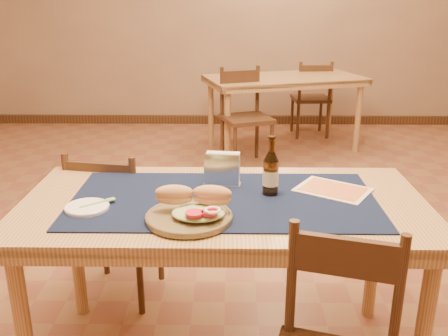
{
  "coord_description": "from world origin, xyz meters",
  "views": [
    {
      "loc": [
        0.03,
        -2.62,
        1.51
      ],
      "look_at": [
        0.0,
        -0.7,
        0.85
      ],
      "focal_mm": 40.0,
      "sensor_mm": 36.0,
      "label": 1
    }
  ],
  "objects_px": {
    "main_table": "(224,219)",
    "napkin_holder": "(222,170)",
    "back_table": "(284,85)",
    "beer_bottle": "(271,173)",
    "chair_main_far": "(115,222)",
    "sandwich_plate": "(192,211)"
  },
  "relations": [
    {
      "from": "sandwich_plate",
      "to": "main_table",
      "type": "bearing_deg",
      "value": 60.29
    },
    {
      "from": "back_table",
      "to": "napkin_holder",
      "type": "height_order",
      "value": "napkin_holder"
    },
    {
      "from": "sandwich_plate",
      "to": "beer_bottle",
      "type": "distance_m",
      "value": 0.39
    },
    {
      "from": "back_table",
      "to": "napkin_holder",
      "type": "distance_m",
      "value": 3.1
    },
    {
      "from": "back_table",
      "to": "beer_bottle",
      "type": "relative_size",
      "value": 6.98
    },
    {
      "from": "chair_main_far",
      "to": "sandwich_plate",
      "type": "distance_m",
      "value": 0.87
    },
    {
      "from": "chair_main_far",
      "to": "beer_bottle",
      "type": "distance_m",
      "value": 0.95
    },
    {
      "from": "beer_bottle",
      "to": "napkin_holder",
      "type": "xyz_separation_m",
      "value": [
        -0.2,
        0.1,
        -0.02
      ]
    },
    {
      "from": "main_table",
      "to": "napkin_holder",
      "type": "height_order",
      "value": "napkin_holder"
    },
    {
      "from": "main_table",
      "to": "beer_bottle",
      "type": "distance_m",
      "value": 0.26
    },
    {
      "from": "main_table",
      "to": "sandwich_plate",
      "type": "relative_size",
      "value": 5.1
    },
    {
      "from": "back_table",
      "to": "napkin_holder",
      "type": "xyz_separation_m",
      "value": [
        -0.57,
        -3.04,
        0.15
      ]
    },
    {
      "from": "main_table",
      "to": "back_table",
      "type": "relative_size",
      "value": 0.95
    },
    {
      "from": "main_table",
      "to": "beer_bottle",
      "type": "xyz_separation_m",
      "value": [
        0.19,
        0.05,
        0.18
      ]
    },
    {
      "from": "chair_main_far",
      "to": "main_table",
      "type": "bearing_deg",
      "value": -39.83
    },
    {
      "from": "main_table",
      "to": "beer_bottle",
      "type": "height_order",
      "value": "beer_bottle"
    },
    {
      "from": "back_table",
      "to": "chair_main_far",
      "type": "height_order",
      "value": "chair_main_far"
    },
    {
      "from": "back_table",
      "to": "chair_main_far",
      "type": "xyz_separation_m",
      "value": [
        -1.12,
        -2.73,
        -0.24
      ]
    },
    {
      "from": "main_table",
      "to": "napkin_holder",
      "type": "distance_m",
      "value": 0.22
    },
    {
      "from": "sandwich_plate",
      "to": "chair_main_far",
      "type": "bearing_deg",
      "value": 124.21
    },
    {
      "from": "main_table",
      "to": "sandwich_plate",
      "type": "bearing_deg",
      "value": -119.71
    },
    {
      "from": "back_table",
      "to": "chair_main_far",
      "type": "distance_m",
      "value": 2.97
    }
  ]
}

